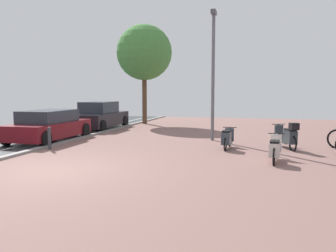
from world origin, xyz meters
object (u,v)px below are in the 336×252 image
at_px(scooter_mid, 288,136).
at_px(scooter_far, 275,150).
at_px(parked_car_near, 49,126).
at_px(parked_car_far, 100,116).
at_px(bollard_far, 49,138).
at_px(scooter_near, 227,139).
at_px(street_tree, 144,53).
at_px(lamp_post, 213,69).

bearing_deg(scooter_mid, scooter_far, -101.01).
distance_m(parked_car_near, parked_car_far, 5.03).
relative_size(scooter_far, parked_car_far, 0.43).
relative_size(parked_car_far, bollard_far, 5.17).
distance_m(scooter_near, parked_car_far, 9.24).
distance_m(scooter_mid, scooter_far, 2.70).
relative_size(parked_car_near, parked_car_far, 1.00).
distance_m(scooter_mid, parked_car_near, 9.65).
height_order(parked_car_near, bollard_far, parked_car_near).
bearing_deg(bollard_far, scooter_mid, 15.12).
bearing_deg(street_tree, scooter_mid, -45.25).
xyz_separation_m(scooter_mid, parked_car_far, (-9.67, 4.78, 0.23)).
bearing_deg(lamp_post, bollard_far, -143.98).
bearing_deg(bollard_far, street_tree, 89.43).
distance_m(scooter_near, scooter_mid, 2.19).
distance_m(parked_car_far, lamp_post, 7.76).
xyz_separation_m(scooter_near, street_tree, (-6.10, 8.83, 4.11)).
xyz_separation_m(scooter_mid, scooter_far, (-0.51, -2.65, -0.08)).
bearing_deg(lamp_post, parked_car_near, -164.10).
height_order(scooter_far, street_tree, street_tree).
xyz_separation_m(scooter_mid, street_tree, (-8.22, 8.29, 4.03)).
bearing_deg(scooter_far, lamp_post, 119.67).
height_order(scooter_mid, street_tree, street_tree).
relative_size(parked_car_near, lamp_post, 0.77).
distance_m(scooter_near, scooter_far, 2.65).
relative_size(scooter_near, bollard_far, 2.07).
distance_m(parked_car_far, bollard_far, 7.16).
xyz_separation_m(scooter_far, parked_car_near, (-9.13, 2.39, 0.25)).
relative_size(scooter_mid, parked_car_near, 0.43).
bearing_deg(parked_car_far, scooter_mid, -26.31).
xyz_separation_m(lamp_post, bollard_far, (-5.36, -3.90, -2.63)).
bearing_deg(parked_car_far, scooter_near, -35.19).
bearing_deg(scooter_near, scooter_mid, 14.27).
bearing_deg(scooter_mid, parked_car_near, -178.50).
relative_size(scooter_far, parked_car_near, 0.43).
distance_m(scooter_near, parked_car_near, 7.53).
xyz_separation_m(lamp_post, street_tree, (-5.26, 6.64, 1.46)).
bearing_deg(lamp_post, parked_car_far, 154.99).
bearing_deg(parked_car_near, scooter_far, -14.69).
height_order(parked_car_far, lamp_post, lamp_post).
bearing_deg(scooter_mid, parked_car_far, 153.69).
distance_m(parked_car_near, lamp_post, 7.35).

